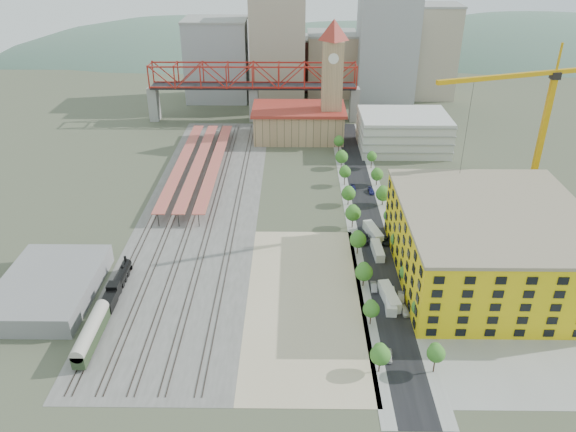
{
  "coord_description": "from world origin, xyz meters",
  "views": [
    {
      "loc": [
        -6.92,
        -140.69,
        81.08
      ],
      "look_at": [
        -8.42,
        -6.8,
        10.0
      ],
      "focal_mm": 35.0,
      "sensor_mm": 36.0,
      "label": 1
    }
  ],
  "objects_px": {
    "locomotive": "(118,284)",
    "site_trailer_a": "(390,301)",
    "construction_building": "(489,244)",
    "tower_crane": "(536,118)",
    "site_trailer_c": "(378,251)",
    "clock_tower": "(332,70)",
    "site_trailer_b": "(389,297)",
    "coach": "(91,334)",
    "site_trailer_d": "(373,232)",
    "car_0": "(388,356)"
  },
  "relations": [
    {
      "from": "locomotive",
      "to": "car_0",
      "type": "bearing_deg",
      "value": -20.52
    },
    {
      "from": "site_trailer_a",
      "to": "car_0",
      "type": "relative_size",
      "value": 2.28
    },
    {
      "from": "tower_crane",
      "to": "car_0",
      "type": "distance_m",
      "value": 82.96
    },
    {
      "from": "construction_building",
      "to": "coach",
      "type": "relative_size",
      "value": 2.9
    },
    {
      "from": "site_trailer_a",
      "to": "site_trailer_c",
      "type": "relative_size",
      "value": 1.0
    },
    {
      "from": "tower_crane",
      "to": "car_0",
      "type": "relative_size",
      "value": 13.14
    },
    {
      "from": "site_trailer_d",
      "to": "car_0",
      "type": "height_order",
      "value": "site_trailer_d"
    },
    {
      "from": "construction_building",
      "to": "site_trailer_a",
      "type": "xyz_separation_m",
      "value": [
        -26.0,
        -13.09,
        -8.16
      ]
    },
    {
      "from": "locomotive",
      "to": "site_trailer_a",
      "type": "bearing_deg",
      "value": -4.81
    },
    {
      "from": "locomotive",
      "to": "construction_building",
      "type": "bearing_deg",
      "value": 4.68
    },
    {
      "from": "construction_building",
      "to": "tower_crane",
      "type": "bearing_deg",
      "value": 58.62
    },
    {
      "from": "locomotive",
      "to": "tower_crane",
      "type": "height_order",
      "value": "tower_crane"
    },
    {
      "from": "locomotive",
      "to": "car_0",
      "type": "relative_size",
      "value": 5.23
    },
    {
      "from": "clock_tower",
      "to": "site_trailer_c",
      "type": "bearing_deg",
      "value": -84.93
    },
    {
      "from": "clock_tower",
      "to": "site_trailer_b",
      "type": "bearing_deg",
      "value": -85.89
    },
    {
      "from": "car_0",
      "to": "tower_crane",
      "type": "bearing_deg",
      "value": 60.9
    },
    {
      "from": "construction_building",
      "to": "coach",
      "type": "bearing_deg",
      "value": -163.42
    },
    {
      "from": "coach",
      "to": "site_trailer_b",
      "type": "xyz_separation_m",
      "value": [
        66.0,
        16.01,
        -1.49
      ]
    },
    {
      "from": "clock_tower",
      "to": "site_trailer_d",
      "type": "height_order",
      "value": "clock_tower"
    },
    {
      "from": "tower_crane",
      "to": "car_0",
      "type": "bearing_deg",
      "value": -127.79
    },
    {
      "from": "construction_building",
      "to": "tower_crane",
      "type": "xyz_separation_m",
      "value": [
        17.97,
        29.46,
        23.01
      ]
    },
    {
      "from": "clock_tower",
      "to": "construction_building",
      "type": "distance_m",
      "value": 107.36
    },
    {
      "from": "site_trailer_d",
      "to": "coach",
      "type": "bearing_deg",
      "value": -158.35
    },
    {
      "from": "site_trailer_a",
      "to": "car_0",
      "type": "distance_m",
      "value": 18.28
    },
    {
      "from": "site_trailer_c",
      "to": "site_trailer_b",
      "type": "bearing_deg",
      "value": -92.89
    },
    {
      "from": "site_trailer_b",
      "to": "tower_crane",
      "type": "bearing_deg",
      "value": 34.03
    },
    {
      "from": "coach",
      "to": "site_trailer_a",
      "type": "xyz_separation_m",
      "value": [
        66.0,
        14.3,
        -1.66
      ]
    },
    {
      "from": "locomotive",
      "to": "site_trailer_a",
      "type": "xyz_separation_m",
      "value": [
        66.0,
        -5.55,
        -0.7
      ]
    },
    {
      "from": "coach",
      "to": "site_trailer_b",
      "type": "height_order",
      "value": "coach"
    },
    {
      "from": "clock_tower",
      "to": "site_trailer_b",
      "type": "xyz_separation_m",
      "value": [
        8.0,
        -111.37,
        -27.28
      ]
    },
    {
      "from": "clock_tower",
      "to": "site_trailer_c",
      "type": "xyz_separation_m",
      "value": [
        8.0,
        -90.09,
        -27.45
      ]
    },
    {
      "from": "construction_building",
      "to": "site_trailer_a",
      "type": "relative_size",
      "value": 5.54
    },
    {
      "from": "coach",
      "to": "clock_tower",
      "type": "bearing_deg",
      "value": 65.52
    },
    {
      "from": "clock_tower",
      "to": "site_trailer_b",
      "type": "height_order",
      "value": "clock_tower"
    },
    {
      "from": "locomotive",
      "to": "car_0",
      "type": "xyz_separation_m",
      "value": [
        63.0,
        -23.58,
        -1.27
      ]
    },
    {
      "from": "clock_tower",
      "to": "site_trailer_a",
      "type": "distance_m",
      "value": 116.64
    },
    {
      "from": "construction_building",
      "to": "locomotive",
      "type": "distance_m",
      "value": 92.61
    },
    {
      "from": "site_trailer_c",
      "to": "site_trailer_d",
      "type": "xyz_separation_m",
      "value": [
        0.0,
        10.01,
        0.13
      ]
    },
    {
      "from": "tower_crane",
      "to": "site_trailer_a",
      "type": "xyz_separation_m",
      "value": [
        -43.97,
        -42.55,
        -31.17
      ]
    },
    {
      "from": "site_trailer_b",
      "to": "construction_building",
      "type": "bearing_deg",
      "value": 14.78
    },
    {
      "from": "tower_crane",
      "to": "clock_tower",
      "type": "bearing_deg",
      "value": 126.38
    },
    {
      "from": "locomotive",
      "to": "tower_crane",
      "type": "relative_size",
      "value": 0.4
    },
    {
      "from": "construction_building",
      "to": "site_trailer_b",
      "type": "xyz_separation_m",
      "value": [
        -26.0,
        -11.38,
        -7.99
      ]
    },
    {
      "from": "construction_building",
      "to": "car_0",
      "type": "distance_m",
      "value": 43.42
    },
    {
      "from": "clock_tower",
      "to": "site_trailer_c",
      "type": "height_order",
      "value": "clock_tower"
    },
    {
      "from": "locomotive",
      "to": "coach",
      "type": "relative_size",
      "value": 1.2
    },
    {
      "from": "clock_tower",
      "to": "car_0",
      "type": "bearing_deg",
      "value": -87.82
    },
    {
      "from": "locomotive",
      "to": "tower_crane",
      "type": "bearing_deg",
      "value": 18.59
    },
    {
      "from": "site_trailer_a",
      "to": "locomotive",
      "type": "bearing_deg",
      "value": 179.15
    },
    {
      "from": "coach",
      "to": "site_trailer_d",
      "type": "relative_size",
      "value": 1.73
    }
  ]
}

